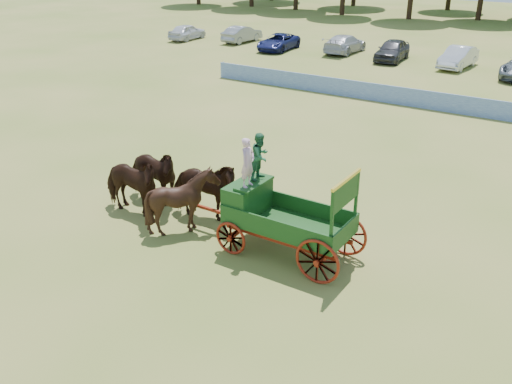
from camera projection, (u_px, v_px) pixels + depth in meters
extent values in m
plane|color=#9C8646|center=(241.00, 231.00, 19.22)|extent=(160.00, 160.00, 0.00)
imported|color=#33180E|center=(130.00, 185.00, 19.97)|extent=(2.69, 1.37, 2.21)
imported|color=#33180E|center=(151.00, 175.00, 20.81)|extent=(2.65, 1.28, 2.21)
imported|color=#33180E|center=(183.00, 201.00, 18.78)|extent=(2.25, 2.06, 2.21)
imported|color=#33180E|center=(203.00, 190.00, 19.62)|extent=(2.81, 1.73, 2.21)
cube|color=maroon|center=(248.00, 225.00, 18.31)|extent=(0.12, 2.00, 0.12)
cube|color=maroon|center=(332.00, 251.00, 16.82)|extent=(0.12, 2.00, 0.12)
cube|color=maroon|center=(279.00, 241.00, 17.10)|extent=(3.80, 0.10, 0.12)
cube|color=maroon|center=(297.00, 227.00, 17.94)|extent=(3.80, 0.10, 0.12)
cube|color=maroon|center=(225.00, 214.00, 18.70)|extent=(2.80, 0.09, 0.09)
cube|color=#184919|center=(288.00, 226.00, 17.40)|extent=(3.80, 1.80, 0.10)
cube|color=#184919|center=(273.00, 228.00, 16.61)|extent=(3.80, 0.06, 0.55)
cube|color=#184919|center=(303.00, 206.00, 17.95)|extent=(3.80, 0.06, 0.55)
cube|color=#184919|center=(345.00, 233.00, 16.34)|extent=(0.06, 1.80, 0.55)
cube|color=#184919|center=(248.00, 198.00, 17.92)|extent=(0.85, 1.70, 1.05)
cube|color=#184919|center=(254.00, 183.00, 17.56)|extent=(0.55, 1.50, 0.08)
cube|color=#184919|center=(238.00, 201.00, 18.19)|extent=(0.10, 1.60, 0.65)
cube|color=#184919|center=(242.00, 211.00, 18.23)|extent=(0.55, 1.60, 0.06)
cube|color=#184919|center=(332.00, 223.00, 15.50)|extent=(0.08, 0.08, 1.80)
cube|color=#184919|center=(356.00, 202.00, 16.73)|extent=(0.08, 0.08, 1.80)
cube|color=#184919|center=(346.00, 193.00, 15.87)|extent=(0.07, 1.75, 0.75)
cube|color=gold|center=(347.00, 180.00, 15.70)|extent=(0.08, 1.80, 0.09)
cube|color=gold|center=(344.00, 192.00, 15.89)|extent=(0.02, 1.30, 0.12)
torus|color=maroon|center=(231.00, 238.00, 17.61)|extent=(1.09, 0.09, 1.09)
torus|color=maroon|center=(263.00, 215.00, 19.06)|extent=(1.09, 0.09, 1.09)
torus|color=maroon|center=(317.00, 262.00, 16.05)|extent=(1.39, 0.09, 1.39)
torus|color=maroon|center=(346.00, 235.00, 17.51)|extent=(1.39, 0.09, 1.39)
imported|color=#E4AEC6|center=(248.00, 163.00, 16.96)|extent=(0.36, 0.55, 1.52)
imported|color=#25633C|center=(260.00, 156.00, 17.51)|extent=(0.56, 0.72, 1.48)
cube|color=#1C4498|center=(401.00, 96.00, 33.25)|extent=(26.00, 0.08, 1.05)
imported|color=silver|center=(187.00, 32.00, 53.95)|extent=(1.94, 4.38, 1.46)
imported|color=gray|center=(242.00, 34.00, 52.69)|extent=(1.78, 4.53, 1.47)
imported|color=navy|center=(278.00, 42.00, 49.04)|extent=(2.67, 5.09, 1.37)
imported|color=silver|center=(345.00, 44.00, 47.90)|extent=(2.11, 5.19, 1.51)
imported|color=#333338|center=(392.00, 50.00, 44.88)|extent=(2.37, 4.98, 1.64)
imported|color=silver|center=(458.00, 57.00, 42.45)|extent=(1.96, 4.79, 1.54)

